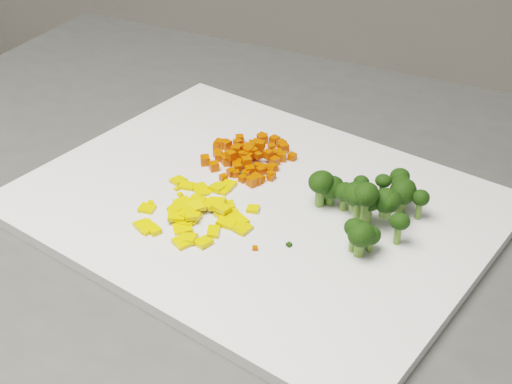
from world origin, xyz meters
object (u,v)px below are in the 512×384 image
(cutting_board, at_px, (256,205))
(carrot_pile, at_px, (250,151))
(pepper_pile, at_px, (197,204))
(broccoli_pile, at_px, (367,197))

(cutting_board, distance_m, carrot_pile, 0.08)
(carrot_pile, height_order, pepper_pile, carrot_pile)
(cutting_board, bearing_deg, carrot_pile, 114.96)
(broccoli_pile, bearing_deg, carrot_pile, 155.34)
(carrot_pile, relative_size, pepper_pile, 0.86)
(carrot_pile, relative_size, broccoli_pile, 0.83)
(pepper_pile, distance_m, broccoli_pile, 0.17)
(pepper_pile, height_order, broccoli_pile, broccoli_pile)
(pepper_pile, bearing_deg, broccoli_pile, 13.95)
(carrot_pile, distance_m, broccoli_pile, 0.16)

